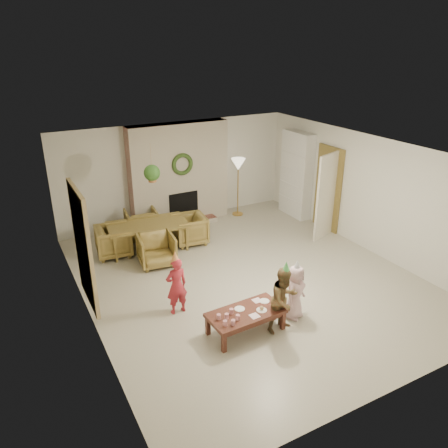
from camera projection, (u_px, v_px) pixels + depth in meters
floor at (247, 277)px, 8.58m from camera, size 7.00×7.00×0.00m
ceiling at (250, 152)px, 7.60m from camera, size 7.00×7.00×0.00m
wall_back at (176, 172)px, 10.93m from camera, size 7.00×0.00×7.00m
wall_front at (399, 315)px, 5.25m from camera, size 7.00×0.00×7.00m
wall_left at (83, 253)px, 6.78m from camera, size 0.00×7.00×7.00m
wall_right at (368, 194)px, 9.40m from camera, size 0.00×7.00×7.00m
fireplace_mass at (179, 174)px, 10.77m from camera, size 2.50×0.40×2.50m
fireplace_hearth at (186, 223)px, 10.95m from camera, size 1.60×0.30×0.12m
fireplace_firebox at (183, 207)px, 10.93m from camera, size 0.75×0.12×0.75m
fireplace_wreath at (182, 164)px, 10.46m from camera, size 0.54×0.10×0.54m
floor_lamp_base at (238, 214)px, 11.66m from camera, size 0.28×0.28×0.03m
floor_lamp_post at (238, 189)px, 11.39m from camera, size 0.03×0.03×1.37m
floor_lamp_shade at (238, 164)px, 11.13m from camera, size 0.37×0.37×0.31m
bookshelf_carcass at (296, 175)px, 11.25m from camera, size 0.30×1.00×2.20m
bookshelf_shelf_a at (294, 198)px, 11.50m from camera, size 0.30×0.92×0.03m
bookshelf_shelf_b at (295, 184)px, 11.34m from camera, size 0.30×0.92×0.03m
bookshelf_shelf_c at (296, 169)px, 11.19m from camera, size 0.30×0.92×0.03m
bookshelf_shelf_d at (297, 154)px, 11.03m from camera, size 0.30×0.92×0.03m
books_row_lower at (297, 195)px, 11.31m from camera, size 0.20×0.40×0.24m
books_row_mid at (294, 178)px, 11.32m from camera, size 0.20×0.44×0.24m
books_row_upper at (298, 165)px, 11.04m from camera, size 0.20×0.36×0.22m
door_frame at (328, 189)px, 10.44m from camera, size 0.05×0.86×2.04m
door_leaf at (326, 197)px, 9.98m from camera, size 0.77×0.32×2.00m
curtain_panel at (83, 247)px, 6.96m from camera, size 0.06×1.20×2.00m
dining_table at (149, 237)px, 9.61m from camera, size 1.81×1.15×0.60m
dining_chair_near at (157, 250)px, 8.95m from camera, size 0.79×0.81×0.66m
dining_chair_far at (142, 223)px, 10.24m from camera, size 0.79×0.81×0.66m
dining_chair_left at (114, 241)px, 9.34m from camera, size 0.81×0.79×0.66m
dining_chair_right at (189, 229)px, 9.91m from camera, size 0.81×0.79×0.66m
hanging_plant_cord at (151, 161)px, 8.39m from camera, size 0.01×0.01×0.70m
hanging_plant_pot at (152, 179)px, 8.53m from camera, size 0.16×0.16×0.12m
hanging_plant_foliage at (152, 173)px, 8.48m from camera, size 0.32×0.32×0.32m
coffee_table_top at (246, 313)px, 6.86m from camera, size 1.24×0.66×0.06m
coffee_table_apron at (246, 317)px, 6.88m from camera, size 1.14×0.56×0.07m
coffee_leg_fl at (224, 343)px, 6.48m from camera, size 0.07×0.07×0.32m
coffee_leg_fr at (283, 320)px, 7.00m from camera, size 0.07×0.07×0.32m
coffee_leg_bl at (208, 326)px, 6.87m from camera, size 0.07×0.07×0.32m
coffee_leg_br at (265, 305)px, 7.39m from camera, size 0.07×0.07×0.32m
cup_a at (225, 323)px, 6.50m from camera, size 0.07×0.07×0.08m
cup_b at (219, 317)px, 6.65m from camera, size 0.07×0.07×0.08m
cup_c at (233, 322)px, 6.52m from camera, size 0.07×0.07×0.08m
cup_d at (227, 316)px, 6.66m from camera, size 0.07×0.07×0.08m
cup_e at (238, 317)px, 6.64m from camera, size 0.07×0.07×0.08m
cup_f at (231, 311)px, 6.79m from camera, size 0.07×0.07×0.08m
plate_a at (240, 309)px, 6.91m from camera, size 0.18×0.18×0.01m
plate_b at (262, 310)px, 6.88m from camera, size 0.18×0.18×0.01m
plate_c at (264, 301)px, 7.12m from camera, size 0.18×0.18×0.01m
food_scoop at (262, 308)px, 6.87m from camera, size 0.07×0.07×0.07m
napkin_left at (255, 316)px, 6.74m from camera, size 0.15×0.15×0.01m
napkin_right at (257, 300)px, 7.13m from camera, size 0.15×0.15×0.01m
child_red at (177, 286)px, 7.29m from camera, size 0.38×0.26×1.03m
party_hat_red at (175, 256)px, 7.08m from camera, size 0.18×0.18×0.19m
child_plaid at (284, 300)px, 6.84m from camera, size 0.59×0.50×1.10m
party_hat_plaid at (286, 266)px, 6.61m from camera, size 0.15×0.15×0.18m
child_pink at (295, 292)px, 7.19m from camera, size 0.55×0.47×0.95m
party_hat_pink at (297, 265)px, 6.99m from camera, size 0.15×0.15×0.17m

